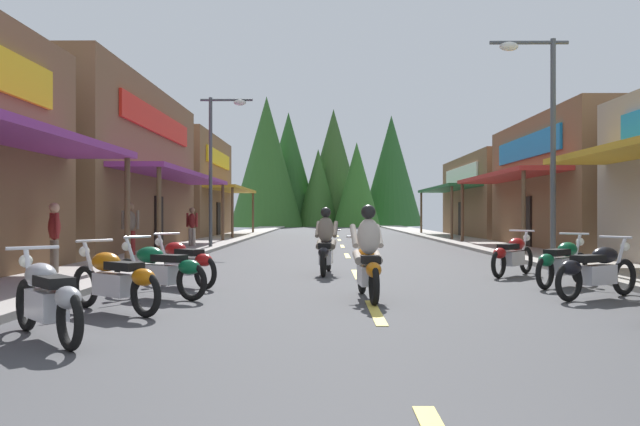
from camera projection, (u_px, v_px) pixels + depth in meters
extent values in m
cube|color=#424244|center=(342.00, 247.00, 28.40)|extent=(9.75, 83.65, 0.10)
cube|color=#9E9991|center=(203.00, 245.00, 28.46)|extent=(2.45, 83.65, 0.12)
cube|color=#9E9991|center=(482.00, 245.00, 28.35)|extent=(2.45, 83.65, 0.12)
cube|color=#E0C64C|center=(375.00, 312.00, 9.40)|extent=(0.16, 2.40, 0.01)
cube|color=#E0C64C|center=(357.00, 274.00, 15.16)|extent=(0.16, 2.40, 0.01)
cube|color=#E0C64C|center=(347.00, 256.00, 21.80)|extent=(0.16, 2.40, 0.01)
cube|color=#E0C64C|center=(342.00, 246.00, 28.13)|extent=(0.16, 2.40, 0.01)
cube|color=#E0C64C|center=(339.00, 240.00, 34.73)|extent=(0.16, 2.40, 0.01)
cube|color=#E0C64C|center=(337.00, 236.00, 40.87)|extent=(0.16, 2.40, 0.01)
cube|color=#E0C64C|center=(336.00, 233.00, 46.05)|extent=(0.16, 2.40, 0.01)
cube|color=#E0C64C|center=(335.00, 231.00, 52.54)|extent=(0.16, 2.40, 0.01)
cube|color=#E0C64C|center=(334.00, 229.00, 59.06)|extent=(0.16, 2.40, 0.01)
cube|color=#8C338C|center=(3.00, 130.00, 11.49)|extent=(1.80, 10.27, 0.16)
cylinder|color=brown|center=(127.00, 214.00, 16.42)|extent=(0.14, 0.14, 2.82)
cube|color=brown|center=(47.00, 169.00, 25.64)|extent=(8.78, 13.89, 6.39)
cube|color=#8C338C|center=(181.00, 176.00, 25.59)|extent=(1.80, 12.51, 0.16)
cylinder|color=brown|center=(159.00, 214.00, 19.53)|extent=(0.14, 0.14, 2.82)
cylinder|color=brown|center=(223.00, 214.00, 31.64)|extent=(0.14, 0.14, 2.82)
cube|color=red|center=(159.00, 123.00, 25.60)|extent=(0.10, 9.73, 0.90)
cube|color=black|center=(159.00, 223.00, 25.60)|extent=(0.08, 1.10, 2.10)
cube|color=brown|center=(149.00, 187.00, 39.86)|extent=(8.45, 11.43, 6.12)
cube|color=gold|center=(233.00, 189.00, 39.82)|extent=(1.80, 10.28, 0.16)
cylinder|color=brown|center=(232.00, 214.00, 34.87)|extent=(0.14, 0.14, 2.82)
cylinder|color=brown|center=(253.00, 214.00, 44.75)|extent=(0.14, 0.14, 2.82)
cube|color=yellow|center=(219.00, 159.00, 39.83)|extent=(0.10, 8.00, 0.90)
cube|color=black|center=(219.00, 220.00, 39.82)|extent=(0.08, 1.10, 2.10)
cylinder|color=brown|center=(552.00, 214.00, 18.49)|extent=(0.14, 0.14, 2.82)
cube|color=brown|center=(623.00, 184.00, 25.90)|extent=(7.58, 11.03, 5.20)
cube|color=#B72D28|center=(505.00, 176.00, 25.94)|extent=(1.80, 9.93, 0.16)
cylinder|color=brown|center=(524.00, 214.00, 21.18)|extent=(0.14, 0.14, 2.82)
cylinder|color=brown|center=(462.00, 214.00, 30.71)|extent=(0.14, 0.14, 2.82)
cube|color=#197FCC|center=(526.00, 147.00, 25.93)|extent=(0.10, 7.72, 0.90)
cube|color=black|center=(527.00, 223.00, 25.93)|extent=(0.08, 1.10, 2.10)
cube|color=brown|center=(512.00, 197.00, 38.57)|extent=(6.03, 12.26, 4.78)
cube|color=#236033|center=(446.00, 189.00, 38.60)|extent=(1.80, 11.04, 0.16)
cylinder|color=brown|center=(452.00, 214.00, 33.29)|extent=(0.14, 0.14, 2.82)
cylinder|color=brown|center=(421.00, 214.00, 43.93)|extent=(0.14, 0.14, 2.82)
cube|color=white|center=(460.00, 175.00, 38.60)|extent=(0.10, 8.58, 0.90)
cube|color=black|center=(461.00, 220.00, 38.60)|extent=(0.08, 1.10, 2.10)
cylinder|color=#474C51|center=(211.00, 173.00, 25.76)|extent=(0.14, 0.14, 6.02)
cylinder|color=#474C51|center=(227.00, 100.00, 25.76)|extent=(2.07, 0.10, 0.10)
ellipsoid|color=silver|center=(240.00, 102.00, 25.75)|extent=(0.50, 0.30, 0.24)
cylinder|color=#474C51|center=(553.00, 153.00, 17.16)|extent=(0.14, 0.14, 6.03)
cylinder|color=#474C51|center=(529.00, 43.00, 17.16)|extent=(2.07, 0.10, 0.10)
ellipsoid|color=silver|center=(509.00, 46.00, 17.17)|extent=(0.50, 0.30, 0.24)
torus|color=black|center=(624.00, 277.00, 11.31)|extent=(0.59, 0.43, 0.64)
torus|color=black|center=(569.00, 282.00, 10.50)|extent=(0.59, 0.43, 0.64)
cube|color=silver|center=(598.00, 275.00, 10.90)|extent=(0.74, 0.62, 0.32)
ellipsoid|color=black|center=(605.00, 255.00, 11.01)|extent=(0.64, 0.57, 0.28)
cube|color=black|center=(588.00, 258.00, 10.77)|extent=(0.66, 0.56, 0.12)
ellipsoid|color=black|center=(571.00, 268.00, 10.53)|extent=(0.50, 0.44, 0.24)
cylinder|color=silver|center=(620.00, 258.00, 11.24)|extent=(0.34, 0.25, 0.71)
cylinder|color=silver|center=(615.00, 237.00, 11.17)|extent=(0.36, 0.53, 0.04)
sphere|color=white|center=(625.00, 247.00, 11.32)|extent=(0.16, 0.16, 0.16)
torus|color=black|center=(579.00, 268.00, 13.21)|extent=(0.52, 0.53, 0.64)
torus|color=black|center=(545.00, 273.00, 12.15)|extent=(0.52, 0.53, 0.64)
cube|color=silver|center=(563.00, 266.00, 12.68)|extent=(0.69, 0.69, 0.32)
ellipsoid|color=#0C5933|center=(567.00, 249.00, 12.82)|extent=(0.62, 0.62, 0.28)
cube|color=black|center=(557.00, 252.00, 12.50)|extent=(0.62, 0.62, 0.12)
ellipsoid|color=#0C5933|center=(546.00, 260.00, 12.19)|extent=(0.48, 0.48, 0.24)
cylinder|color=silver|center=(577.00, 252.00, 13.12)|extent=(0.30, 0.31, 0.71)
cylinder|color=silver|center=(574.00, 234.00, 13.03)|extent=(0.45, 0.45, 0.04)
sphere|color=white|center=(580.00, 242.00, 13.23)|extent=(0.16, 0.16, 0.16)
torus|color=black|center=(526.00, 260.00, 15.43)|extent=(0.48, 0.56, 0.64)
torus|color=black|center=(499.00, 264.00, 14.28)|extent=(0.48, 0.56, 0.64)
cube|color=silver|center=(513.00, 258.00, 14.86)|extent=(0.66, 0.72, 0.32)
ellipsoid|color=#A51414|center=(517.00, 244.00, 15.01)|extent=(0.60, 0.64, 0.28)
cube|color=black|center=(508.00, 246.00, 14.67)|extent=(0.60, 0.64, 0.12)
ellipsoid|color=#A51414|center=(500.00, 253.00, 14.32)|extent=(0.47, 0.49, 0.24)
cylinder|color=silver|center=(524.00, 246.00, 15.33)|extent=(0.28, 0.32, 0.71)
cylinder|color=silver|center=(522.00, 231.00, 15.24)|extent=(0.49, 0.41, 0.04)
sphere|color=white|center=(527.00, 238.00, 15.45)|extent=(0.16, 0.16, 0.16)
torus|color=black|center=(26.00, 305.00, 7.88)|extent=(0.49, 0.55, 0.64)
torus|color=black|center=(70.00, 320.00, 6.74)|extent=(0.49, 0.55, 0.64)
cube|color=silver|center=(46.00, 305.00, 7.31)|extent=(0.67, 0.71, 0.32)
ellipsoid|color=#99999E|center=(41.00, 275.00, 7.46)|extent=(0.61, 0.63, 0.28)
cube|color=black|center=(54.00, 282.00, 7.12)|extent=(0.60, 0.64, 0.12)
ellipsoid|color=#99999E|center=(68.00, 298.00, 6.77)|extent=(0.47, 0.49, 0.24)
cylinder|color=silver|center=(30.00, 278.00, 7.78)|extent=(0.29, 0.32, 0.71)
cylinder|color=silver|center=(33.00, 248.00, 7.69)|extent=(0.48, 0.42, 0.04)
sphere|color=white|center=(26.00, 261.00, 7.91)|extent=(0.16, 0.16, 0.16)
torus|color=black|center=(85.00, 286.00, 9.85)|extent=(0.56, 0.48, 0.64)
torus|color=black|center=(145.00, 294.00, 8.91)|extent=(0.56, 0.48, 0.64)
cube|color=silver|center=(114.00, 285.00, 9.38)|extent=(0.72, 0.66, 0.32)
ellipsoid|color=#BF660C|center=(106.00, 262.00, 9.51)|extent=(0.64, 0.60, 0.28)
cube|color=black|center=(124.00, 266.00, 9.22)|extent=(0.64, 0.59, 0.12)
ellipsoid|color=#BF660C|center=(143.00, 277.00, 8.94)|extent=(0.49, 0.46, 0.24)
cylinder|color=silver|center=(90.00, 265.00, 9.77)|extent=(0.33, 0.28, 0.71)
cylinder|color=silver|center=(95.00, 241.00, 9.70)|extent=(0.41, 0.49, 0.04)
sphere|color=white|center=(84.00, 251.00, 9.87)|extent=(0.16, 0.16, 0.16)
torus|color=black|center=(127.00, 277.00, 11.37)|extent=(0.60, 0.42, 0.64)
torus|color=black|center=(192.00, 281.00, 10.58)|extent=(0.60, 0.42, 0.64)
cube|color=silver|center=(158.00, 274.00, 10.98)|extent=(0.74, 0.60, 0.32)
ellipsoid|color=#0C5933|center=(150.00, 255.00, 11.08)|extent=(0.64, 0.56, 0.28)
cube|color=black|center=(169.00, 258.00, 10.85)|extent=(0.66, 0.55, 0.12)
ellipsoid|color=#0C5933|center=(189.00, 267.00, 10.61)|extent=(0.50, 0.43, 0.24)
cylinder|color=silver|center=(133.00, 258.00, 11.30)|extent=(0.35, 0.24, 0.71)
cylinder|color=silver|center=(138.00, 237.00, 11.24)|extent=(0.35, 0.53, 0.04)
sphere|color=white|center=(126.00, 246.00, 11.39)|extent=(0.16, 0.16, 0.16)
torus|color=black|center=(160.00, 268.00, 13.21)|extent=(0.54, 0.50, 0.64)
torus|color=black|center=(205.00, 272.00, 12.19)|extent=(0.54, 0.50, 0.64)
cube|color=silver|center=(182.00, 266.00, 12.70)|extent=(0.71, 0.68, 0.32)
ellipsoid|color=#A51414|center=(176.00, 249.00, 12.84)|extent=(0.63, 0.61, 0.28)
cube|color=black|center=(189.00, 252.00, 12.53)|extent=(0.63, 0.61, 0.12)
ellipsoid|color=#A51414|center=(204.00, 260.00, 12.23)|extent=(0.49, 0.47, 0.24)
cylinder|color=silver|center=(163.00, 252.00, 13.12)|extent=(0.32, 0.29, 0.71)
cylinder|color=silver|center=(167.00, 234.00, 13.04)|extent=(0.43, 0.47, 0.04)
sphere|color=white|center=(159.00, 242.00, 13.23)|extent=(0.16, 0.16, 0.16)
torus|color=black|center=(362.00, 276.00, 11.55)|extent=(0.14, 0.65, 0.64)
torus|color=black|center=(374.00, 285.00, 10.05)|extent=(0.14, 0.65, 0.64)
cube|color=silver|center=(368.00, 275.00, 10.80)|extent=(0.33, 0.72, 0.32)
ellipsoid|color=#BF660C|center=(366.00, 255.00, 11.00)|extent=(0.36, 0.58, 0.28)
cube|color=black|center=(370.00, 259.00, 10.55)|extent=(0.32, 0.62, 0.12)
ellipsoid|color=#BF660C|center=(374.00, 270.00, 10.10)|extent=(0.27, 0.46, 0.24)
cylinder|color=silver|center=(363.00, 258.00, 11.42)|extent=(0.09, 0.37, 0.71)
cylinder|color=silver|center=(364.00, 237.00, 11.30)|extent=(0.60, 0.08, 0.04)
sphere|color=white|center=(362.00, 246.00, 11.58)|extent=(0.16, 0.16, 0.16)
ellipsoid|color=#B2A599|center=(369.00, 236.00, 10.65)|extent=(0.41, 0.41, 0.64)
sphere|color=black|center=(368.00, 212.00, 10.70)|extent=(0.24, 0.24, 0.24)
cylinder|color=#B2A599|center=(358.00, 257.00, 10.81)|extent=(0.17, 0.43, 0.24)
cylinder|color=#B2A599|center=(354.00, 236.00, 10.94)|extent=(0.14, 0.51, 0.40)
cylinder|color=#B2A599|center=(377.00, 257.00, 10.83)|extent=(0.17, 0.43, 0.24)
cylinder|color=#B2A599|center=(379.00, 236.00, 10.96)|extent=(0.14, 0.51, 0.40)
torus|color=black|center=(329.00, 258.00, 16.03)|extent=(0.15, 0.65, 0.64)
torus|color=black|center=(323.00, 263.00, 14.53)|extent=(0.15, 0.65, 0.64)
cube|color=silver|center=(326.00, 257.00, 15.28)|extent=(0.34, 0.72, 0.32)
ellipsoid|color=black|center=(327.00, 243.00, 15.48)|extent=(0.37, 0.58, 0.28)
cube|color=black|center=(325.00, 246.00, 15.03)|extent=(0.33, 0.62, 0.12)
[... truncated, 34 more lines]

